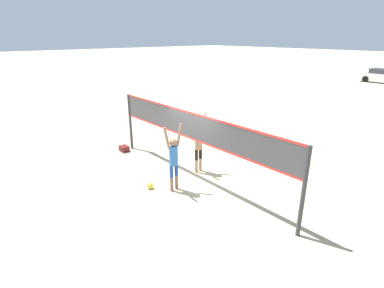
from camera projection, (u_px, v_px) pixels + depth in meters
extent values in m
plane|color=#C6B28C|center=(192.00, 180.00, 10.61)|extent=(200.00, 200.00, 0.00)
cylinder|color=#38383D|center=(130.00, 122.00, 13.11)|extent=(0.11, 0.11, 2.45)
cylinder|color=#38383D|center=(303.00, 193.00, 7.25)|extent=(0.11, 0.11, 2.45)
cube|color=#47474C|center=(192.00, 126.00, 9.92)|extent=(8.15, 0.02, 0.93)
cube|color=red|center=(192.00, 113.00, 9.77)|extent=(8.15, 0.03, 0.06)
cube|color=red|center=(192.00, 138.00, 10.07)|extent=(8.15, 0.03, 0.06)
cylinder|color=#8C664C|center=(172.00, 184.00, 9.77)|extent=(0.11, 0.11, 0.50)
cylinder|color=#1E47A5|center=(171.00, 171.00, 9.61)|extent=(0.12, 0.12, 0.41)
cylinder|color=#8C664C|center=(177.00, 182.00, 9.89)|extent=(0.11, 0.11, 0.50)
cylinder|color=#1E47A5|center=(176.00, 170.00, 9.74)|extent=(0.12, 0.12, 0.41)
cylinder|color=#3372BF|center=(174.00, 155.00, 9.50)|extent=(0.28, 0.28, 0.64)
sphere|color=#8C664C|center=(173.00, 142.00, 9.34)|extent=(0.25, 0.25, 0.25)
cylinder|color=#8C664C|center=(167.00, 138.00, 9.12)|extent=(0.08, 0.23, 0.72)
cylinder|color=#8C664C|center=(179.00, 135.00, 9.43)|extent=(0.08, 0.23, 0.72)
cylinder|color=tan|center=(200.00, 165.00, 11.23)|extent=(0.11, 0.11, 0.50)
cylinder|color=black|center=(200.00, 153.00, 11.07)|extent=(0.12, 0.12, 0.41)
cylinder|color=tan|center=(196.00, 166.00, 11.11)|extent=(0.11, 0.11, 0.50)
cylinder|color=black|center=(196.00, 155.00, 10.95)|extent=(0.12, 0.12, 0.41)
cylinder|color=tan|center=(199.00, 141.00, 10.83)|extent=(0.28, 0.28, 0.64)
sphere|color=tan|center=(199.00, 129.00, 10.68)|extent=(0.25, 0.25, 0.25)
cylinder|color=tan|center=(204.00, 122.00, 10.76)|extent=(0.08, 0.23, 0.72)
cylinder|color=tan|center=(194.00, 125.00, 10.46)|extent=(0.08, 0.23, 0.72)
sphere|color=yellow|center=(150.00, 186.00, 9.95)|extent=(0.21, 0.21, 0.21)
cube|color=maroon|center=(124.00, 149.00, 13.15)|extent=(0.40, 0.33, 0.25)
cube|color=silver|center=(382.00, 78.00, 31.68)|extent=(4.17, 1.95, 0.84)
cube|color=#2D333D|center=(381.00, 71.00, 31.60)|extent=(1.91, 1.73, 0.48)
cylinder|color=black|center=(372.00, 78.00, 33.20)|extent=(0.65, 0.24, 0.64)
cylinder|color=black|center=(365.00, 79.00, 32.18)|extent=(0.65, 0.24, 0.64)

